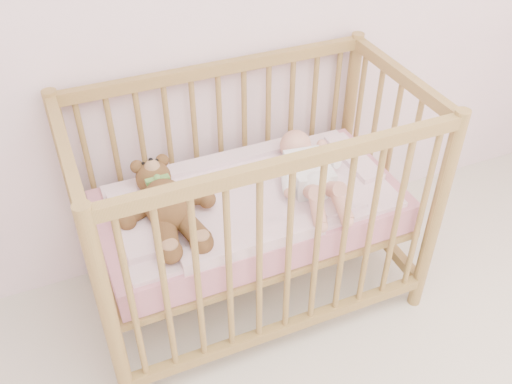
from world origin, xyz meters
name	(u,v)px	position (x,y,z in m)	size (l,w,h in m)	color
crib	(251,208)	(-0.04, 1.60, 0.50)	(1.36, 0.76, 1.00)	#A07F44
mattress	(251,211)	(-0.04, 1.60, 0.49)	(1.22, 0.62, 0.13)	pink
blanket	(251,196)	(-0.04, 1.60, 0.56)	(1.10, 0.58, 0.06)	#F0A5B3
baby	(309,170)	(0.20, 1.58, 0.64)	(0.29, 0.60, 0.15)	white
teddy_bear	(167,205)	(-0.39, 1.58, 0.65)	(0.39, 0.56, 0.15)	brown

